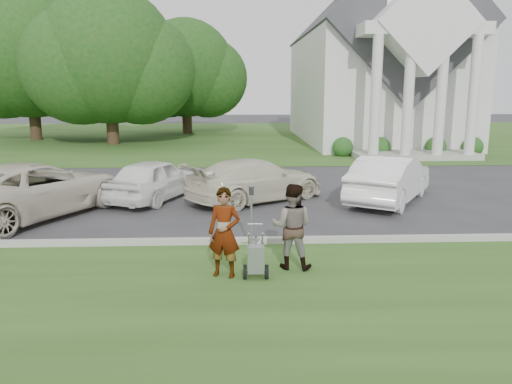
{
  "coord_description": "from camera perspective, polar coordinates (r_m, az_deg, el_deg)",
  "views": [
    {
      "loc": [
        -0.2,
        -10.35,
        3.46
      ],
      "look_at": [
        0.24,
        0.0,
        1.33
      ],
      "focal_mm": 35.0,
      "sensor_mm": 36.0,
      "label": 1
    }
  ],
  "objects": [
    {
      "name": "parking_meter_near",
      "position": [
        10.73,
        -0.53,
        -2.07
      ],
      "size": [
        0.11,
        0.09,
        1.45
      ],
      "color": "#93959B",
      "rests_on": "ground"
    },
    {
      "name": "person_left",
      "position": [
        9.29,
        -3.64,
        -4.74
      ],
      "size": [
        0.71,
        0.57,
        1.69
      ],
      "primitive_type": "imported",
      "rotation": [
        0.0,
        0.0,
        -0.29
      ],
      "color": "#999999",
      "rests_on": "ground"
    },
    {
      "name": "car_c",
      "position": [
        15.69,
        -0.05,
        1.39
      ],
      "size": [
        4.85,
        4.15,
        1.34
      ],
      "primitive_type": "imported",
      "rotation": [
        0.0,
        0.0,
        2.17
      ],
      "color": "beige",
      "rests_on": "ground"
    },
    {
      "name": "person_right",
      "position": [
        9.73,
        4.1,
        -4.01
      ],
      "size": [
        0.95,
        0.81,
        1.68
      ],
      "primitive_type": "imported",
      "rotation": [
        0.0,
        0.0,
        2.9
      ],
      "color": "#999999",
      "rests_on": "ground"
    },
    {
      "name": "tree_back",
      "position": [
        40.54,
        -8.04,
        13.33
      ],
      "size": [
        9.61,
        7.6,
        8.89
      ],
      "color": "#332316",
      "rests_on": "ground"
    },
    {
      "name": "car_d",
      "position": [
        16.08,
        15.02,
        1.48
      ],
      "size": [
        3.69,
        4.61,
        1.47
      ],
      "primitive_type": "imported",
      "rotation": [
        0.0,
        0.0,
        2.58
      ],
      "color": "white",
      "rests_on": "ground"
    },
    {
      "name": "church",
      "position": [
        34.8,
        13.4,
        15.43
      ],
      "size": [
        9.19,
        19.0,
        24.1
      ],
      "color": "white",
      "rests_on": "ground"
    },
    {
      "name": "tree_far",
      "position": [
        38.01,
        -24.51,
        14.01
      ],
      "size": [
        11.64,
        9.2,
        10.73
      ],
      "color": "#332316",
      "rests_on": "ground"
    },
    {
      "name": "church_lawn",
      "position": [
        37.51,
        -2.13,
        6.36
      ],
      "size": [
        80.0,
        30.0,
        0.01
      ],
      "primitive_type": "cube",
      "color": "#2B4F1B",
      "rests_on": "ground"
    },
    {
      "name": "car_b",
      "position": [
        16.13,
        -11.55,
        1.44
      ],
      "size": [
        2.92,
        4.22,
        1.33
      ],
      "primitive_type": "imported",
      "rotation": [
        0.0,
        0.0,
        2.76
      ],
      "color": "white",
      "rests_on": "ground"
    },
    {
      "name": "grass_strip",
      "position": [
        8.13,
        -0.83,
        -13.53
      ],
      "size": [
        80.0,
        7.0,
        0.01
      ],
      "primitive_type": "cube",
      "color": "#2B4F1B",
      "rests_on": "ground"
    },
    {
      "name": "striping_cart",
      "position": [
        9.31,
        -0.01,
        -7.76
      ],
      "size": [
        0.47,
        0.93,
        0.86
      ],
      "rotation": [
        0.0,
        0.0,
        -0.02
      ],
      "color": "black",
      "rests_on": "ground"
    },
    {
      "name": "tree_left",
      "position": [
        33.31,
        -16.49,
        14.03
      ],
      "size": [
        10.63,
        8.4,
        9.71
      ],
      "color": "#332316",
      "rests_on": "ground"
    },
    {
      "name": "car_a",
      "position": [
        15.07,
        -24.06,
        0.29
      ],
      "size": [
        4.79,
        6.0,
        1.52
      ],
      "primitive_type": "imported",
      "rotation": [
        0.0,
        0.0,
        2.65
      ],
      "color": "beige",
      "rests_on": "ground"
    },
    {
      "name": "ground",
      "position": [
        10.92,
        -1.28,
        -6.84
      ],
      "size": [
        120.0,
        120.0,
        0.0
      ],
      "primitive_type": "plane",
      "color": "#333335",
      "rests_on": "ground"
    },
    {
      "name": "curb",
      "position": [
        11.42,
        -1.34,
        -5.61
      ],
      "size": [
        80.0,
        0.18,
        0.15
      ],
      "primitive_type": "cube",
      "color": "#9E9E93",
      "rests_on": "ground"
    }
  ]
}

